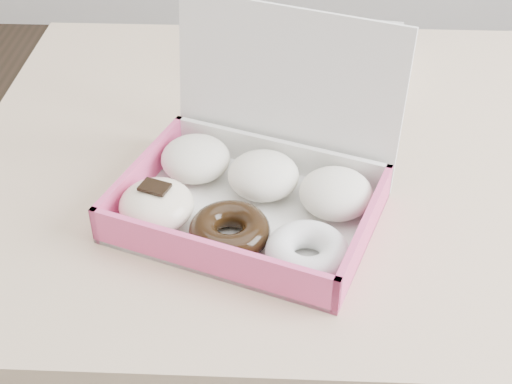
{
  "coord_description": "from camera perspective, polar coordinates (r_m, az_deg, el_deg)",
  "views": [
    {
      "loc": [
        -0.16,
        -0.84,
        1.32
      ],
      "look_at": [
        -0.19,
        -0.18,
        0.81
      ],
      "focal_mm": 50.0,
      "sensor_mm": 36.0,
      "label": 1
    }
  ],
  "objects": [
    {
      "name": "donut_box",
      "position": [
        0.88,
        -0.44,
        0.35
      ],
      "size": [
        0.37,
        0.35,
        0.22
      ],
      "rotation": [
        0.0,
        0.0,
        -0.35
      ],
      "color": "white",
      "rests_on": "table"
    },
    {
      "name": "table",
      "position": [
        1.07,
        10.48,
        -0.18
      ],
      "size": [
        1.2,
        0.8,
        0.75
      ],
      "color": "#D0B189",
      "rests_on": "ground"
    },
    {
      "name": "newspapers",
      "position": [
        1.23,
        5.58,
        11.08
      ],
      "size": [
        0.28,
        0.24,
        0.04
      ],
      "primitive_type": "cube",
      "rotation": [
        0.0,
        0.0,
        -0.15
      ],
      "color": "silver",
      "rests_on": "table"
    }
  ]
}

